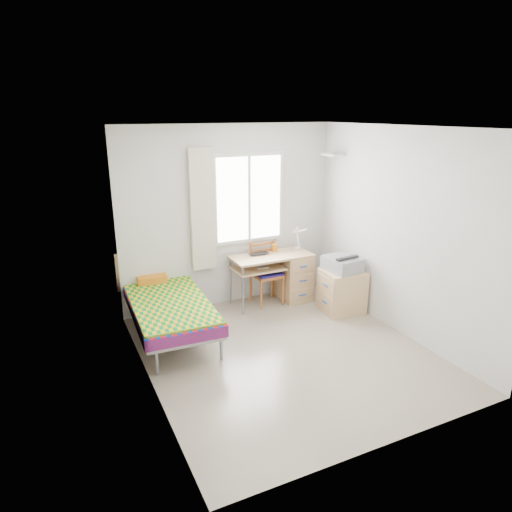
% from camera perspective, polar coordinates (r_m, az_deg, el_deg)
% --- Properties ---
extents(floor, '(3.50, 3.50, 0.00)m').
position_cam_1_polar(floor, '(5.58, 3.82, -11.98)').
color(floor, '#BCAD93').
rests_on(floor, ground).
extents(ceiling, '(3.50, 3.50, 0.00)m').
position_cam_1_polar(ceiling, '(4.85, 4.47, 15.77)').
color(ceiling, white).
rests_on(ceiling, wall_back).
extents(wall_back, '(3.20, 0.00, 3.20)m').
position_cam_1_polar(wall_back, '(6.59, -3.35, 4.88)').
color(wall_back, silver).
rests_on(wall_back, ground).
extents(wall_left, '(0.00, 3.50, 3.50)m').
position_cam_1_polar(wall_left, '(4.53, -13.82, -1.62)').
color(wall_left, silver).
rests_on(wall_left, ground).
extents(wall_right, '(0.00, 3.50, 3.50)m').
position_cam_1_polar(wall_right, '(5.99, 17.61, 2.76)').
color(wall_right, silver).
rests_on(wall_right, ground).
extents(window, '(1.10, 0.04, 1.30)m').
position_cam_1_polar(window, '(6.64, -0.90, 7.20)').
color(window, white).
rests_on(window, wall_back).
extents(curtain, '(0.35, 0.05, 1.70)m').
position_cam_1_polar(curtain, '(6.35, -6.67, 5.69)').
color(curtain, beige).
rests_on(curtain, wall_back).
extents(floating_shelf, '(0.20, 0.32, 0.03)m').
position_cam_1_polar(floating_shelf, '(6.86, 9.56, 12.37)').
color(floating_shelf, white).
rests_on(floating_shelf, wall_right).
extents(bed, '(1.02, 2.03, 0.86)m').
position_cam_1_polar(bed, '(5.99, -11.14, -5.67)').
color(bed, gray).
rests_on(bed, floor).
extents(desk, '(1.19, 0.55, 0.75)m').
position_cam_1_polar(desk, '(6.92, 4.22, -2.23)').
color(desk, tan).
rests_on(desk, floor).
extents(chair, '(0.41, 0.41, 0.92)m').
position_cam_1_polar(chair, '(6.77, 1.23, -1.65)').
color(chair, brown).
rests_on(chair, floor).
extents(cabinet, '(0.61, 0.55, 0.61)m').
position_cam_1_polar(cabinet, '(6.64, 10.66, -4.32)').
color(cabinet, tan).
rests_on(cabinet, floor).
extents(printer, '(0.45, 0.51, 0.21)m').
position_cam_1_polar(printer, '(6.52, 10.73, -0.92)').
color(printer, gray).
rests_on(printer, cabinet).
extents(laptop, '(0.30, 0.20, 0.02)m').
position_cam_1_polar(laptop, '(6.65, 0.52, 0.18)').
color(laptop, black).
rests_on(laptop, desk).
extents(pen_cup, '(0.11, 0.11, 0.11)m').
position_cam_1_polar(pen_cup, '(6.84, 2.30, 1.05)').
color(pen_cup, '#CE6216').
rests_on(pen_cup, desk).
extents(task_lamp, '(0.23, 0.32, 0.41)m').
position_cam_1_polar(task_lamp, '(6.77, 5.34, 2.57)').
color(task_lamp, white).
rests_on(task_lamp, desk).
extents(book, '(0.19, 0.24, 0.02)m').
position_cam_1_polar(book, '(6.64, -0.13, -1.36)').
color(book, gray).
rests_on(book, desk).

